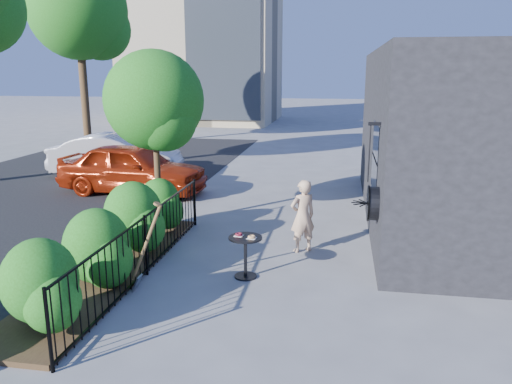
% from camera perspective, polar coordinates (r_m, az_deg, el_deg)
% --- Properties ---
extents(ground, '(120.00, 120.00, 0.00)m').
position_cam_1_polar(ground, '(8.76, -3.03, -10.06)').
color(ground, gray).
rests_on(ground, ground).
extents(shop_building, '(6.22, 9.00, 4.00)m').
position_cam_1_polar(shop_building, '(12.95, 26.35, 5.49)').
color(shop_building, black).
rests_on(shop_building, ground).
extents(fence, '(0.05, 6.05, 1.10)m').
position_cam_1_polar(fence, '(8.99, -12.49, -5.91)').
color(fence, black).
rests_on(fence, ground).
extents(planting_bed, '(1.30, 6.00, 0.08)m').
position_cam_1_polar(planting_bed, '(9.45, -16.31, -8.55)').
color(planting_bed, '#382616').
rests_on(planting_bed, ground).
extents(shrubs, '(1.10, 5.60, 1.24)m').
position_cam_1_polar(shrubs, '(9.27, -15.76, -4.60)').
color(shrubs, '#205F15').
rests_on(shrubs, ground).
extents(patio_tree, '(2.20, 2.20, 3.94)m').
position_cam_1_polar(patio_tree, '(11.35, -11.31, 9.56)').
color(patio_tree, '#3F2B19').
rests_on(patio_tree, ground).
extents(street_tree_far, '(4.40, 4.40, 8.28)m').
position_cam_1_polar(street_tree_far, '(24.85, -19.56, 18.42)').
color(street_tree_far, '#3F2B19').
rests_on(street_tree_far, ground).
extents(cafe_table, '(0.59, 0.59, 0.79)m').
position_cam_1_polar(cafe_table, '(8.70, -1.22, -6.58)').
color(cafe_table, black).
rests_on(cafe_table, ground).
extents(woman, '(0.64, 0.58, 1.47)m').
position_cam_1_polar(woman, '(9.90, 5.36, -2.76)').
color(woman, tan).
rests_on(woman, ground).
extents(shovel, '(0.59, 0.20, 1.55)m').
position_cam_1_polar(shovel, '(8.31, -12.62, -6.66)').
color(shovel, brown).
rests_on(shovel, ground).
extents(car_red, '(4.48, 2.10, 1.48)m').
position_cam_1_polar(car_red, '(15.10, -13.91, 2.63)').
color(car_red, '#9F270D').
rests_on(car_red, ground).
extents(car_silver, '(4.51, 1.93, 1.44)m').
position_cam_1_polar(car_silver, '(17.72, -15.66, 4.04)').
color(car_silver, silver).
rests_on(car_silver, ground).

